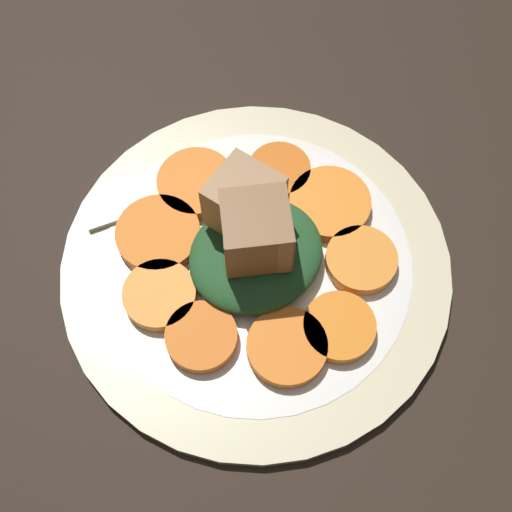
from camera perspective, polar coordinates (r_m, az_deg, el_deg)
name	(u,v)px	position (r cm, az deg, el deg)	size (l,w,h in cm)	color
table_slab	(256,273)	(52.10, 0.00, -1.48)	(120.00, 120.00, 2.00)	black
plate	(256,265)	(50.72, 0.00, -0.77)	(30.63, 30.63, 1.05)	beige
carrot_slice_0	(330,204)	(52.36, 6.57, 4.66)	(6.61, 6.61, 1.08)	orange
carrot_slice_1	(279,171)	(53.70, 2.09, 7.57)	(5.17, 5.17, 1.08)	orange
carrot_slice_2	(200,181)	(53.34, -4.99, 6.68)	(6.44, 6.44, 1.08)	orange
carrot_slice_3	(158,234)	(51.25, -8.69, 1.94)	(6.70, 6.70, 1.08)	orange
carrot_slice_4	(160,295)	(49.01, -8.56, -3.44)	(5.57, 5.57, 1.08)	orange
carrot_slice_5	(201,337)	(47.49, -4.87, -7.17)	(5.33, 5.33, 1.08)	orange
carrot_slice_6	(287,347)	(47.13, 2.77, -8.07)	(5.92, 5.92, 1.08)	orange
carrot_slice_7	(339,327)	(47.96, 7.40, -6.28)	(5.38, 5.38, 1.08)	orange
carrot_slice_8	(361,260)	(50.31, 9.32, -0.35)	(5.57, 5.57, 1.08)	orange
center_pile	(255,238)	(47.42, -0.12, 1.65)	(10.59, 10.24, 7.47)	#235128
fork	(197,188)	(53.40, -5.24, 6.05)	(17.79, 5.84, 0.40)	#B2B2B7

